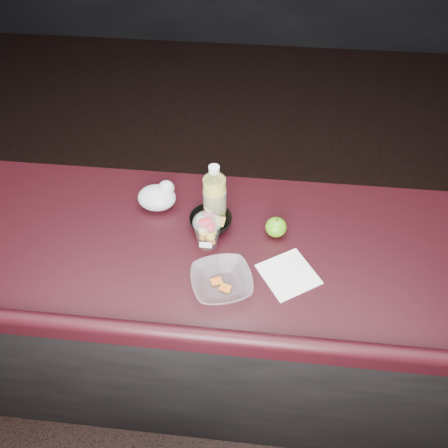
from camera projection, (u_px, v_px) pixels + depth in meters
The scene contains 10 objects.
ground at pixel (207, 433), 2.04m from camera, with size 8.00×8.00×0.00m, color black.
room_shell at pixel (173, 59), 0.69m from camera, with size 8.00×8.00×8.00m.
counter at pixel (212, 320), 1.86m from camera, with size 4.06×0.71×1.02m.
lemonade_bottle at pixel (215, 198), 1.50m from camera, with size 0.08×0.08×0.24m.
fruit_cup at pixel (207, 230), 1.44m from camera, with size 0.09×0.09×0.13m.
green_apple at pixel (276, 227), 1.50m from camera, with size 0.07×0.07×0.08m.
plastic_bag at pixel (158, 196), 1.58m from camera, with size 0.14×0.11×0.10m.
snack_bowl at pixel (210, 221), 1.53m from camera, with size 0.18×0.18×0.08m.
takeout_bowl at pixel (222, 282), 1.36m from camera, with size 0.24×0.24×0.05m.
paper_napkin at pixel (288, 274), 1.40m from camera, with size 0.16×0.16×0.00m, color white.
Camera 1 is at (0.15, -0.65, 2.16)m, focal length 35.00 mm.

